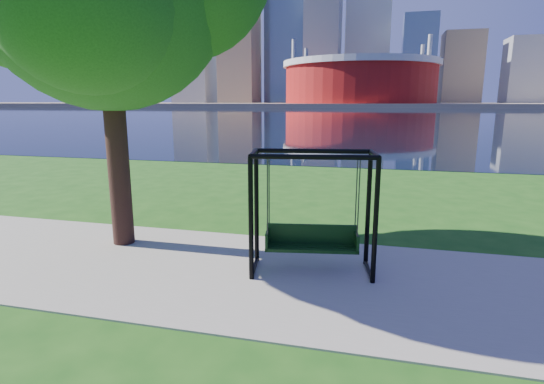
% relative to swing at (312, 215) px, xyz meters
% --- Properties ---
extents(ground, '(900.00, 900.00, 0.00)m').
position_rel_swing_xyz_m(ground, '(-0.60, 0.15, -1.02)').
color(ground, '#1E5114').
rests_on(ground, ground).
extents(path, '(120.00, 4.00, 0.03)m').
position_rel_swing_xyz_m(path, '(-0.60, -0.35, -1.01)').
color(path, '#9E937F').
rests_on(path, ground).
extents(river, '(900.00, 180.00, 0.02)m').
position_rel_swing_xyz_m(river, '(-0.60, 102.15, -1.01)').
color(river, black).
rests_on(river, ground).
extents(far_bank, '(900.00, 228.00, 2.00)m').
position_rel_swing_xyz_m(far_bank, '(-0.60, 306.15, -0.02)').
color(far_bank, '#937F60').
rests_on(far_bank, ground).
extents(stadium, '(83.00, 83.00, 32.00)m').
position_rel_swing_xyz_m(stadium, '(-10.60, 235.15, 13.21)').
color(stadium, maroon).
rests_on(stadium, far_bank).
extents(skyline, '(392.00, 66.00, 96.50)m').
position_rel_swing_xyz_m(skyline, '(-4.86, 319.54, 34.87)').
color(skyline, gray).
rests_on(skyline, far_bank).
extents(swing, '(2.19, 1.23, 2.12)m').
position_rel_swing_xyz_m(swing, '(0.00, 0.00, 0.00)').
color(swing, black).
rests_on(swing, ground).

